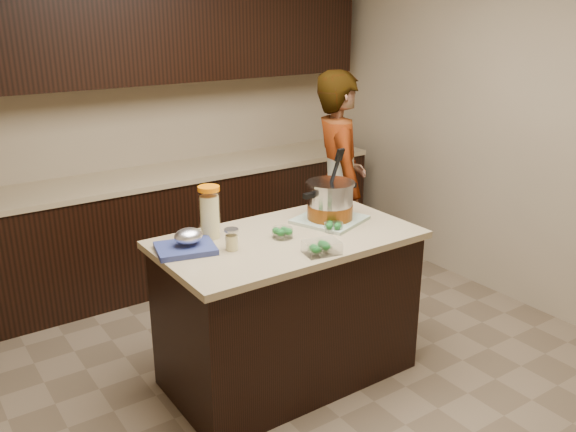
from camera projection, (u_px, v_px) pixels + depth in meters
name	position (u px, v px, depth m)	size (l,w,h in m)	color
ground_plane	(288.00, 374.00, 3.71)	(4.00, 4.00, 0.00)	brown
room_shell	(288.00, 89.00, 3.15)	(4.04, 4.04, 2.72)	tan
back_cabinets	(162.00, 166.00, 4.76)	(3.60, 0.63, 2.33)	black
island	(288.00, 308.00, 3.56)	(1.46, 0.81, 0.90)	black
dish_towel	(330.00, 220.00, 3.65)	(0.36, 0.36, 0.02)	#4F7653
stock_pot	(330.00, 203.00, 3.62)	(0.40, 0.31, 0.41)	#B7B7BC
lemonade_pitcher	(210.00, 214.00, 3.36)	(0.14, 0.14, 0.29)	#DDCE87
mason_jar	(232.00, 240.00, 3.21)	(0.09, 0.09, 0.13)	#DDCE87
broccoli_tub_left	(282.00, 233.00, 3.39)	(0.16, 0.16, 0.06)	silver
broccoli_tub_right	(334.00, 227.00, 3.49)	(0.13, 0.13, 0.05)	silver
broccoli_tub_rect	(322.00, 248.00, 3.17)	(0.21, 0.17, 0.07)	silver
blue_tray	(187.00, 244.00, 3.20)	(0.35, 0.31, 0.12)	navy
person	(339.00, 186.00, 4.55)	(0.62, 0.41, 1.70)	gray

